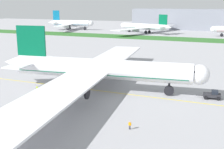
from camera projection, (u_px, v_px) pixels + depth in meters
ground_plane at (88, 86)px, 83.05m from camera, size 600.00×600.00×0.00m
apron_taxi_line at (83, 89)px, 80.20m from camera, size 280.00×0.36×0.01m
grass_median_strip at (174, 39)px, 193.91m from camera, size 320.00×24.00×0.10m
airliner_foreground at (97, 69)px, 78.02m from camera, size 56.34×91.19×16.66m
pushback_tug at (212, 95)px, 71.54m from camera, size 5.94×2.96×2.15m
ground_crew_wingwalker_port at (37, 88)px, 77.27m from camera, size 0.56×0.25×1.58m
ground_crew_marshaller_front at (130, 124)px, 54.02m from camera, size 0.55×0.25×1.58m
parked_airliner_far_left at (71, 23)px, 259.58m from camera, size 40.64×62.96×16.73m
parked_airliner_far_centre at (145, 27)px, 229.76m from camera, size 45.74×74.41×14.72m
terminal_building at (199, 19)px, 259.21m from camera, size 117.06×20.00×18.00m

